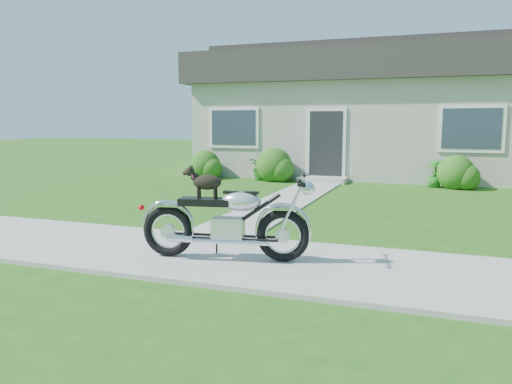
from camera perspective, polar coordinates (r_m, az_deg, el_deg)
ground at (r=6.36m, az=3.98°, el=-8.26°), size 80.00×80.00×0.00m
sidewalk at (r=6.35m, az=3.98°, el=-8.08°), size 24.00×2.20×0.04m
walkway at (r=11.46m, az=3.71°, el=-0.86°), size 1.20×8.00×0.03m
house at (r=17.95m, az=14.86°, el=8.95°), size 12.60×7.03×4.50m
shrub_row at (r=14.55m, az=12.78°, el=2.54°), size 10.79×1.10×1.10m
potted_plant_left at (r=15.34m, az=0.70°, el=2.93°), size 0.93×0.87×0.84m
potted_plant_right at (r=14.49m, az=19.74°, el=1.98°), size 0.55×0.55×0.75m
motorcycle_with_dog at (r=6.33m, az=-3.31°, el=-3.16°), size 2.21×0.71×1.17m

